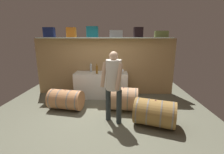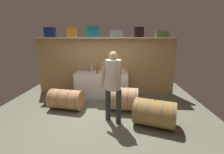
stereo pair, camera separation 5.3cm
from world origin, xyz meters
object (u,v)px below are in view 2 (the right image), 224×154
work_cabinet (102,85)px  wine_barrel_near (123,99)px  toolcase_orange (72,32)px  winemaker_pouring (113,80)px  wine_bottle_amber (97,69)px  toolcase_olive (162,34)px  wine_barrel_far (66,99)px  toolcase_black (139,32)px  toolcase_grey (117,34)px  wine_bottle_green (108,68)px  toolcase_navy (50,32)px  wine_bottle_clear (91,67)px  wine_barrel_flank (154,113)px  wine_glass (123,71)px  toolcase_teal (93,32)px

work_cabinet → wine_barrel_near: work_cabinet is taller
toolcase_orange → winemaker_pouring: (1.44, -1.90, -1.13)m
wine_bottle_amber → winemaker_pouring: 1.59m
toolcase_olive → wine_barrel_far: size_ratio=0.42×
toolcase_black → wine_barrel_near: bearing=-116.3°
toolcase_grey → wine_bottle_green: size_ratio=1.21×
wine_bottle_green → wine_barrel_far: size_ratio=0.34×
toolcase_orange → wine_bottle_amber: bearing=-25.1°
wine_bottle_green → work_cabinet: bearing=178.3°
toolcase_navy → wine_bottle_clear: 1.80m
wine_bottle_amber → winemaker_pouring: (0.56, -1.49, 0.04)m
work_cabinet → wine_barrel_flank: bearing=-52.3°
wine_glass → wine_barrel_near: 1.06m
toolcase_black → winemaker_pouring: toolcase_black is taller
wine_barrel_far → winemaker_pouring: 1.69m
toolcase_black → wine_barrel_near: toolcase_black is taller
wine_bottle_green → wine_bottle_clear: wine_bottle_green is taller
toolcase_olive → wine_barrel_far: toolcase_olive is taller
toolcase_navy → wine_barrel_flank: bearing=-33.5°
toolcase_grey → toolcase_orange: bearing=-177.3°
work_cabinet → toolcase_teal: bearing=141.8°
wine_barrel_far → wine_barrel_flank: size_ratio=0.96×
toolcase_olive → toolcase_black: bearing=-176.3°
wine_barrel_near → winemaker_pouring: size_ratio=0.52×
toolcase_navy → toolcase_orange: 0.74m
wine_bottle_green → winemaker_pouring: bearing=-82.7°
work_cabinet → winemaker_pouring: winemaker_pouring is taller
toolcase_teal → wine_barrel_near: (1.00, -1.23, -1.86)m
toolcase_teal → wine_bottle_amber: 1.26m
wine_bottle_green → wine_bottle_amber: bearing=-153.4°
winemaker_pouring → wine_barrel_near: bearing=-80.5°
wine_bottle_amber → wine_barrel_near: wine_bottle_amber is taller
toolcase_teal → toolcase_grey: size_ratio=0.87×
wine_bottle_amber → wine_bottle_clear: size_ratio=1.06×
toolcase_teal → toolcase_grey: bearing=-1.2°
wine_bottle_clear → wine_bottle_amber: bearing=-53.1°
wine_glass → wine_barrel_far: wine_glass is taller
wine_bottle_clear → toolcase_orange: bearing=172.5°
toolcase_orange → wine_bottle_amber: toolcase_orange is taller
wine_bottle_amber → wine_bottle_clear: wine_bottle_amber is taller
toolcase_olive → wine_barrel_flank: size_ratio=0.40×
toolcase_orange → wine_glass: 2.13m
toolcase_orange → wine_barrel_flank: 3.65m
toolcase_olive → wine_bottle_clear: bearing=-174.2°
wine_glass → toolcase_olive: bearing=16.7°
wine_barrel_far → toolcase_olive: bearing=33.3°
toolcase_navy → toolcase_olive: size_ratio=0.81×
work_cabinet → wine_bottle_amber: size_ratio=5.30×
toolcase_orange → wine_barrel_near: 2.80m
toolcase_black → toolcase_navy: bearing=176.1°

